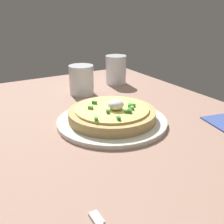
{
  "coord_description": "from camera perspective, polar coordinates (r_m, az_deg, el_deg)",
  "views": [
    {
      "loc": [
        57.47,
        -34.84,
        31.21
      ],
      "look_at": [
        2.21,
        -2.09,
        5.25
      ],
      "focal_mm": 42.97,
      "sensor_mm": 36.0,
      "label": 1
    }
  ],
  "objects": [
    {
      "name": "dining_table",
      "position": [
        0.74,
        0.53,
        -2.17
      ],
      "size": [
        105.75,
        73.93,
        2.09
      ],
      "primitive_type": "cube",
      "color": "#967362",
      "rests_on": "ground"
    },
    {
      "name": "plate",
      "position": [
        0.7,
        0.0,
        -1.95
      ],
      "size": [
        28.64,
        28.64,
        1.16
      ],
      "primitive_type": "cylinder",
      "color": "silver",
      "rests_on": "dining_table"
    },
    {
      "name": "pizza",
      "position": [
        0.69,
        0.03,
        -0.33
      ],
      "size": [
        22.67,
        22.67,
        5.7
      ],
      "color": "tan",
      "rests_on": "plate"
    },
    {
      "name": "cup_near",
      "position": [
        0.93,
        -6.5,
        6.53
      ],
      "size": [
        8.38,
        8.38,
        9.93
      ],
      "color": "silver",
      "rests_on": "dining_table"
    },
    {
      "name": "cup_far",
      "position": [
        1.05,
        0.83,
        8.8
      ],
      "size": [
        7.95,
        7.95,
        10.88
      ],
      "color": "silver",
      "rests_on": "dining_table"
    }
  ]
}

